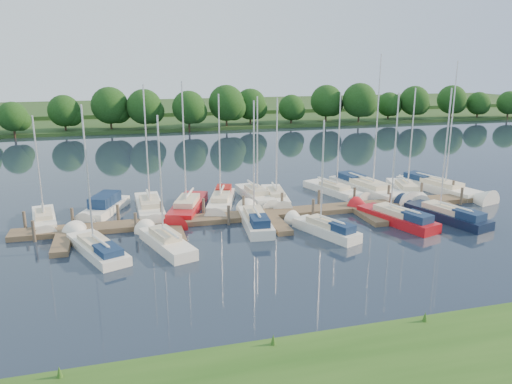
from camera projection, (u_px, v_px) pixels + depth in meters
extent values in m
plane|color=#1B2637|center=(300.00, 250.00, 34.54)|extent=(260.00, 260.00, 0.00)
cube|color=brown|center=(267.00, 214.00, 41.94)|extent=(40.00, 2.00, 0.40)
cube|color=brown|center=(62.00, 245.00, 35.06)|extent=(1.20, 4.00, 0.40)
cube|color=brown|center=(176.00, 234.00, 37.10)|extent=(1.20, 4.00, 0.40)
cube|color=brown|center=(278.00, 225.00, 39.14)|extent=(1.20, 4.00, 0.40)
cube|color=brown|center=(370.00, 217.00, 41.18)|extent=(1.20, 4.00, 0.40)
cube|color=brown|center=(454.00, 210.00, 43.23)|extent=(1.20, 4.00, 0.40)
cylinder|color=#473D33|center=(25.00, 224.00, 38.20)|extent=(0.24, 0.24, 2.00)
cylinder|color=#473D33|center=(73.00, 220.00, 39.08)|extent=(0.24, 0.24, 2.00)
cylinder|color=#473D33|center=(118.00, 217.00, 39.96)|extent=(0.24, 0.24, 2.00)
cylinder|color=#473D33|center=(162.00, 213.00, 40.84)|extent=(0.24, 0.24, 2.00)
cylinder|color=#473D33|center=(204.00, 210.00, 41.72)|extent=(0.24, 0.24, 2.00)
cylinder|color=#473D33|center=(244.00, 207.00, 42.61)|extent=(0.24, 0.24, 2.00)
cylinder|color=#473D33|center=(282.00, 204.00, 43.49)|extent=(0.24, 0.24, 2.00)
cylinder|color=#473D33|center=(319.00, 201.00, 44.37)|extent=(0.24, 0.24, 2.00)
cylinder|color=#473D33|center=(354.00, 198.00, 45.25)|extent=(0.24, 0.24, 2.00)
cylinder|color=#473D33|center=(388.00, 196.00, 46.13)|extent=(0.24, 0.24, 2.00)
cylinder|color=#473D33|center=(421.00, 193.00, 47.01)|extent=(0.24, 0.24, 2.00)
cylinder|color=#473D33|center=(453.00, 190.00, 47.89)|extent=(0.24, 0.24, 2.00)
cylinder|color=#473D33|center=(34.00, 234.00, 36.03)|extent=(0.24, 0.24, 2.00)
cylinder|color=#473D33|center=(136.00, 225.00, 37.87)|extent=(0.24, 0.24, 2.00)
cylinder|color=#473D33|center=(229.00, 218.00, 39.71)|extent=(0.24, 0.24, 2.00)
cylinder|color=#473D33|center=(313.00, 211.00, 41.54)|extent=(0.24, 0.24, 2.00)
cylinder|color=#473D33|center=(390.00, 204.00, 43.38)|extent=(0.24, 0.24, 2.00)
cylinder|color=#473D33|center=(461.00, 198.00, 45.22)|extent=(0.24, 0.24, 2.00)
cube|color=#1D3F18|center=(176.00, 121.00, 104.33)|extent=(180.00, 30.00, 0.60)
cube|color=#344F22|center=(165.00, 108.00, 127.52)|extent=(220.00, 40.00, 1.40)
cylinder|color=#38281C|center=(17.00, 130.00, 84.24)|extent=(0.36, 0.36, 2.30)
sphere|color=#17380F|center=(15.00, 114.00, 83.51)|extent=(5.37, 5.37, 5.37)
sphere|color=#17380F|center=(23.00, 118.00, 84.19)|extent=(3.84, 3.84, 3.84)
cylinder|color=#38281C|center=(68.00, 128.00, 85.94)|extent=(0.36, 0.36, 2.71)
sphere|color=#17380F|center=(66.00, 108.00, 85.08)|extent=(6.31, 6.31, 6.31)
sphere|color=#17380F|center=(75.00, 113.00, 85.85)|extent=(4.51, 4.51, 4.51)
cylinder|color=#38281C|center=(107.00, 127.00, 88.27)|extent=(0.36, 0.36, 2.26)
sphere|color=#17380F|center=(106.00, 111.00, 87.56)|extent=(5.27, 5.27, 5.27)
sphere|color=#17380F|center=(113.00, 115.00, 88.23)|extent=(3.76, 3.76, 3.76)
cylinder|color=#38281C|center=(139.00, 126.00, 88.52)|extent=(0.36, 0.36, 2.54)
sphere|color=#17380F|center=(138.00, 108.00, 87.71)|extent=(5.93, 5.93, 5.93)
sphere|color=#17380F|center=(146.00, 113.00, 88.44)|extent=(4.24, 4.24, 4.24)
cylinder|color=#38281C|center=(188.00, 123.00, 91.79)|extent=(0.36, 0.36, 2.83)
sphere|color=#17380F|center=(187.00, 104.00, 90.90)|extent=(6.59, 6.59, 6.59)
sphere|color=#17380F|center=(195.00, 109.00, 91.69)|extent=(4.71, 4.71, 4.71)
cylinder|color=#38281C|center=(222.00, 122.00, 95.42)|extent=(0.36, 0.36, 2.42)
sphere|color=#17380F|center=(222.00, 106.00, 94.66)|extent=(5.65, 5.65, 5.65)
sphere|color=#17380F|center=(228.00, 110.00, 95.36)|extent=(4.04, 4.04, 4.04)
cylinder|color=#38281C|center=(253.00, 120.00, 96.39)|extent=(0.36, 0.36, 2.70)
sphere|color=#17380F|center=(253.00, 103.00, 95.53)|extent=(6.30, 6.30, 6.30)
sphere|color=#17380F|center=(260.00, 107.00, 96.30)|extent=(4.50, 4.50, 4.50)
cylinder|color=#38281C|center=(285.00, 119.00, 97.50)|extent=(0.36, 0.36, 2.78)
sphere|color=#17380F|center=(285.00, 102.00, 96.62)|extent=(6.49, 6.49, 6.49)
sphere|color=#17380F|center=(292.00, 106.00, 97.40)|extent=(4.63, 4.63, 4.63)
cylinder|color=#38281C|center=(320.00, 119.00, 100.80)|extent=(0.36, 0.36, 2.09)
sphere|color=#17380F|center=(320.00, 106.00, 100.14)|extent=(4.88, 4.88, 4.88)
sphere|color=#17380F|center=(324.00, 110.00, 100.77)|extent=(3.48, 3.48, 3.48)
cylinder|color=#38281C|center=(360.00, 118.00, 101.62)|extent=(0.36, 0.36, 2.44)
sphere|color=#17380F|center=(361.00, 103.00, 100.85)|extent=(5.70, 5.70, 5.70)
sphere|color=#17380F|center=(365.00, 107.00, 101.56)|extent=(4.07, 4.07, 4.07)
cylinder|color=#38281C|center=(392.00, 117.00, 101.45)|extent=(0.36, 0.36, 2.77)
sphere|color=#17380F|center=(393.00, 100.00, 100.57)|extent=(6.47, 6.47, 6.47)
sphere|color=#17380F|center=(398.00, 104.00, 101.35)|extent=(4.62, 4.62, 4.62)
cylinder|color=#38281C|center=(418.00, 116.00, 105.93)|extent=(0.36, 0.36, 2.27)
sphere|color=#17380F|center=(419.00, 102.00, 105.22)|extent=(5.29, 5.29, 5.29)
sphere|color=#17380F|center=(423.00, 106.00, 105.89)|extent=(3.78, 3.78, 3.78)
cylinder|color=#38281C|center=(437.00, 113.00, 107.81)|extent=(0.36, 0.36, 2.75)
sphere|color=#17380F|center=(439.00, 98.00, 106.94)|extent=(6.42, 6.42, 6.42)
sphere|color=#17380F|center=(443.00, 102.00, 107.71)|extent=(4.59, 4.59, 4.59)
cylinder|color=#38281C|center=(482.00, 116.00, 107.12)|extent=(0.36, 0.36, 2.00)
sphere|color=#17380F|center=(483.00, 104.00, 106.49)|extent=(4.66, 4.66, 4.66)
sphere|color=#17380F|center=(486.00, 107.00, 107.10)|extent=(3.33, 3.33, 3.33)
cylinder|color=#38281C|center=(499.00, 112.00, 110.40)|extent=(0.36, 0.36, 2.83)
sphere|color=#17380F|center=(501.00, 96.00, 109.51)|extent=(6.61, 6.61, 6.61)
sphere|color=#17380F|center=(505.00, 100.00, 110.30)|extent=(4.72, 4.72, 4.72)
cube|color=white|center=(44.00, 221.00, 40.45)|extent=(2.59, 6.17, 0.98)
cone|color=white|center=(46.00, 232.00, 37.82)|extent=(1.15, 2.20, 0.84)
cube|color=beige|center=(44.00, 214.00, 40.03)|extent=(1.66, 2.85, 0.44)
cylinder|color=silver|center=(38.00, 168.00, 38.75)|extent=(0.12, 0.12, 8.07)
cylinder|color=silver|center=(43.00, 207.00, 40.72)|extent=(0.52, 2.67, 0.10)
cylinder|color=white|center=(43.00, 207.00, 40.72)|extent=(0.57, 2.39, 0.20)
cube|color=white|center=(106.00, 211.00, 43.08)|extent=(4.25, 6.39, 1.14)
cone|color=white|center=(90.00, 222.00, 40.17)|extent=(1.64, 2.08, 1.01)
cube|color=#152849|center=(105.00, 200.00, 42.84)|extent=(2.80, 3.71, 1.02)
cube|color=white|center=(150.00, 209.00, 43.61)|extent=(2.26, 7.56, 1.12)
cone|color=white|center=(154.00, 222.00, 40.13)|extent=(1.11, 2.65, 1.05)
cube|color=beige|center=(149.00, 202.00, 43.08)|extent=(1.65, 3.41, 0.51)
cylinder|color=silver|center=(147.00, 147.00, 41.46)|extent=(0.12, 0.12, 10.14)
cylinder|color=silver|center=(148.00, 194.00, 44.01)|extent=(0.17, 3.38, 0.10)
cylinder|color=white|center=(148.00, 194.00, 44.01)|extent=(0.26, 3.01, 0.20)
cube|color=#AF1017|center=(188.00, 209.00, 43.57)|extent=(4.60, 7.94, 1.24)
cone|color=#AF1017|center=(178.00, 223.00, 39.88)|extent=(1.91, 2.89, 1.07)
cube|color=beige|center=(187.00, 201.00, 42.99)|extent=(2.68, 3.79, 0.56)
cylinder|color=silver|center=(184.00, 145.00, 41.33)|extent=(0.12, 0.12, 10.34)
cylinder|color=silver|center=(190.00, 193.00, 43.98)|extent=(1.26, 3.28, 0.10)
cylinder|color=white|center=(190.00, 193.00, 43.98)|extent=(1.22, 2.95, 0.20)
cube|color=white|center=(221.00, 203.00, 45.23)|extent=(3.92, 7.13, 1.13)
cone|color=white|center=(217.00, 215.00, 41.91)|extent=(1.65, 2.58, 0.96)
cube|color=beige|center=(221.00, 197.00, 44.71)|extent=(2.31, 3.38, 0.51)
cube|color=maroon|center=(223.00, 189.00, 46.87)|extent=(1.91, 2.37, 0.56)
cylinder|color=silver|center=(220.00, 148.00, 43.22)|extent=(0.12, 0.12, 9.27)
cylinder|color=silver|center=(222.00, 189.00, 45.60)|extent=(1.03, 2.98, 0.10)
cylinder|color=white|center=(222.00, 189.00, 45.60)|extent=(1.02, 2.68, 0.20)
cube|color=white|center=(255.00, 197.00, 47.27)|extent=(2.40, 6.72, 1.15)
cone|color=white|center=(268.00, 206.00, 44.28)|extent=(1.12, 2.38, 0.92)
cube|color=beige|center=(256.00, 190.00, 46.78)|extent=(1.63, 3.07, 0.52)
cylinder|color=silver|center=(257.00, 146.00, 45.37)|extent=(0.12, 0.12, 8.89)
cylinder|color=silver|center=(252.00, 184.00, 47.56)|extent=(0.35, 2.96, 0.10)
cylinder|color=white|center=(252.00, 184.00, 47.56)|extent=(0.43, 2.64, 0.20)
cube|color=white|center=(275.00, 198.00, 47.13)|extent=(2.81, 6.79, 0.97)
cone|color=white|center=(281.00, 208.00, 43.97)|extent=(1.26, 2.42, 0.92)
cube|color=beige|center=(276.00, 192.00, 46.66)|extent=(1.81, 3.14, 0.44)
cylinder|color=silver|center=(277.00, 147.00, 45.22)|extent=(0.12, 0.12, 8.89)
cylinder|color=silver|center=(274.00, 186.00, 47.51)|extent=(0.54, 2.94, 0.10)
cylinder|color=white|center=(274.00, 186.00, 47.51)|extent=(0.59, 2.63, 0.20)
cube|color=white|center=(332.00, 191.00, 49.38)|extent=(3.87, 7.07, 1.01)
cone|color=white|center=(356.00, 199.00, 46.61)|extent=(1.63, 2.56, 0.95)
cube|color=beige|center=(334.00, 186.00, 48.94)|extent=(2.29, 3.35, 0.46)
cylinder|color=silver|center=(339.00, 141.00, 47.50)|extent=(0.12, 0.12, 9.20)
cylinder|color=silver|center=(328.00, 180.00, 49.67)|extent=(1.02, 2.95, 0.10)
cylinder|color=white|center=(328.00, 180.00, 49.67)|extent=(1.01, 2.66, 0.20)
cube|color=white|center=(367.00, 190.00, 49.79)|extent=(4.39, 9.61, 1.18)
cone|color=white|center=(399.00, 202.00, 45.79)|extent=(1.92, 3.44, 1.30)
cube|color=beige|center=(370.00, 184.00, 49.19)|extent=(2.74, 4.48, 0.53)
cube|color=#152849|center=(351.00, 176.00, 51.80)|extent=(2.34, 3.09, 0.59)
cylinder|color=silver|center=(377.00, 122.00, 47.21)|extent=(0.12, 0.12, 12.53)
cylinder|color=silver|center=(361.00, 177.00, 50.28)|extent=(0.93, 4.11, 0.10)
cylinder|color=white|center=(361.00, 177.00, 50.28)|extent=(0.93, 3.68, 0.20)
cube|color=white|center=(405.00, 192.00, 49.12)|extent=(3.72, 7.33, 1.16)
cone|color=white|center=(416.00, 202.00, 45.72)|extent=(1.59, 2.64, 0.99)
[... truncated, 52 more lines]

